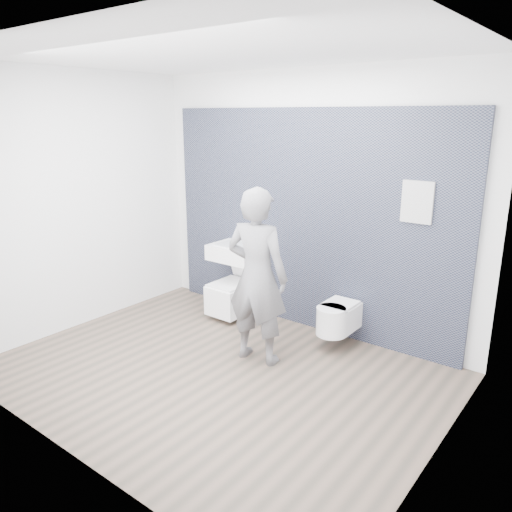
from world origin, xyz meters
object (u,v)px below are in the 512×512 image
Objects in this scene: washbasin at (236,252)px; toilet_square at (233,295)px; toilet_rounded at (337,318)px; visitor at (257,277)px.

toilet_square is at bearing -90.00° from washbasin.
toilet_rounded is (1.37, 0.02, 0.06)m from toilet_square.
toilet_square is 1.28m from visitor.
washbasin is 0.52m from toilet_square.
visitor reaches higher than toilet_square.
washbasin is at bearing -49.10° from visitor.
washbasin is 1.45m from toilet_rounded.
washbasin is at bearing 90.00° from toilet_square.
toilet_square is (-0.00, -0.06, -0.52)m from washbasin.
washbasin reaches higher than toilet_rounded.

